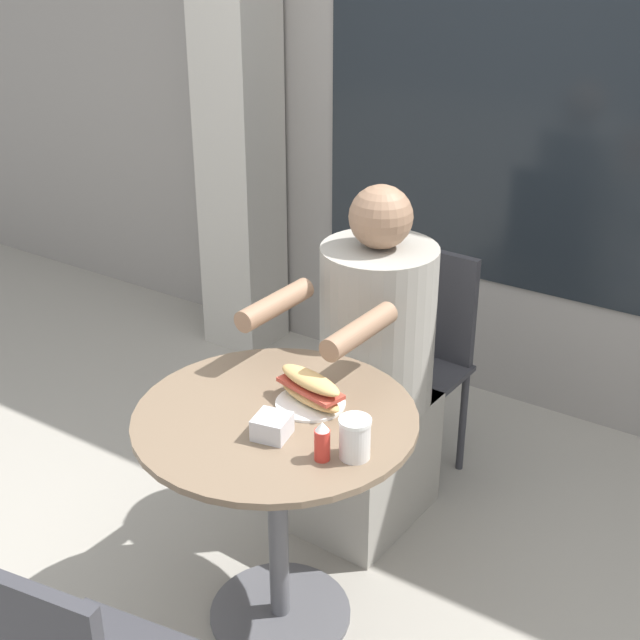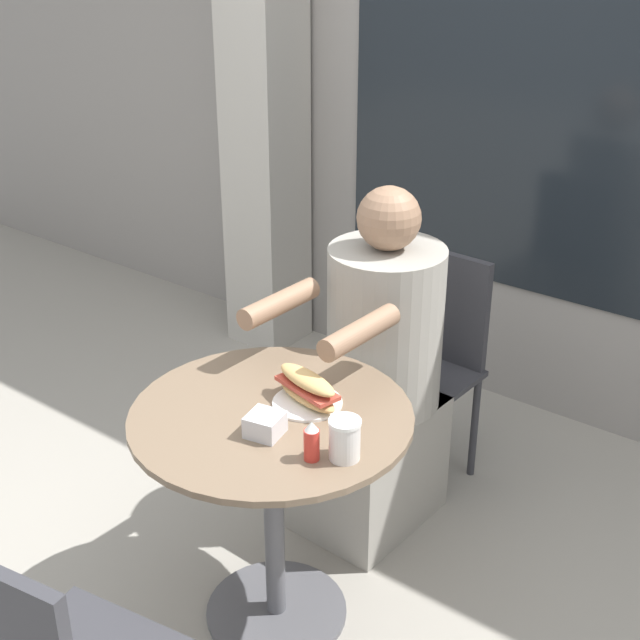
{
  "view_description": "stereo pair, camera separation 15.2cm",
  "coord_description": "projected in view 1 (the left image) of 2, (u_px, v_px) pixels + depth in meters",
  "views": [
    {
      "loc": [
        1.26,
        -1.68,
        2.03
      ],
      "look_at": [
        0.0,
        0.22,
        0.93
      ],
      "focal_mm": 50.0,
      "sensor_mm": 36.0,
      "label": 1
    },
    {
      "loc": [
        1.38,
        -1.59,
        2.03
      ],
      "look_at": [
        0.0,
        0.22,
        0.93
      ],
      "focal_mm": 50.0,
      "sensor_mm": 36.0,
      "label": 2
    }
  ],
  "objects": [
    {
      "name": "napkin_box",
      "position": [
        272.0,
        426.0,
        2.34
      ],
      "size": [
        0.11,
        0.11,
        0.06
      ],
      "rotation": [
        0.0,
        0.0,
        0.2
      ],
      "color": "silver",
      "rests_on": "cafe_table"
    },
    {
      "name": "diner_chair",
      "position": [
        419.0,
        345.0,
        3.28
      ],
      "size": [
        0.39,
        0.39,
        0.87
      ],
      "rotation": [
        0.0,
        0.0,
        3.1
      ],
      "color": "#333338",
      "rests_on": "ground_plane"
    },
    {
      "name": "lattice_pillar",
      "position": [
        238.0,
        97.0,
        3.96
      ],
      "size": [
        0.3,
        0.3,
        2.4
      ],
      "color": "#B2ADA3",
      "rests_on": "ground_plane"
    },
    {
      "name": "ground_plane",
      "position": [
        280.0,
        614.0,
        2.77
      ],
      "size": [
        8.0,
        8.0,
        0.0
      ],
      "primitive_type": "plane",
      "color": "gray"
    },
    {
      "name": "sandwich_on_plate",
      "position": [
        310.0,
        391.0,
        2.48
      ],
      "size": [
        0.23,
        0.2,
        0.1
      ],
      "rotation": [
        0.0,
        0.0,
        -0.24
      ],
      "color": "white",
      "rests_on": "cafe_table"
    },
    {
      "name": "condiment_bottle",
      "position": [
        322.0,
        441.0,
        2.24
      ],
      "size": [
        0.04,
        0.04,
        0.11
      ],
      "color": "red",
      "rests_on": "cafe_table"
    },
    {
      "name": "drink_cup",
      "position": [
        355.0,
        438.0,
        2.25
      ],
      "size": [
        0.08,
        0.08,
        0.11
      ],
      "color": "silver",
      "rests_on": "cafe_table"
    },
    {
      "name": "cafe_table",
      "position": [
        277.0,
        471.0,
        2.54
      ],
      "size": [
        0.79,
        0.79,
        0.73
      ],
      "color": "brown",
      "rests_on": "ground_plane"
    },
    {
      "name": "seated_diner",
      "position": [
        370.0,
        385.0,
        3.02
      ],
      "size": [
        0.4,
        0.7,
        1.21
      ],
      "rotation": [
        0.0,
        0.0,
        3.1
      ],
      "color": "gray",
      "rests_on": "ground_plane"
    },
    {
      "name": "storefront_wall",
      "position": [
        527.0,
        73.0,
        3.41
      ],
      "size": [
        8.0,
        0.09,
        2.8
      ],
      "color": "gray",
      "rests_on": "ground_plane"
    }
  ]
}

